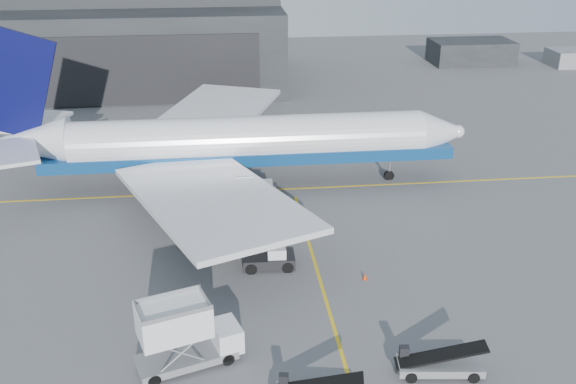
{
  "coord_description": "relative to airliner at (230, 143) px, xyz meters",
  "views": [
    {
      "loc": [
        -6.92,
        -37.5,
        25.41
      ],
      "look_at": [
        -1.69,
        9.21,
        4.5
      ],
      "focal_mm": 40.0,
      "sensor_mm": 36.0,
      "label": 1
    }
  ],
  "objects": [
    {
      "name": "hangar",
      "position": [
        -16.0,
        43.68,
        4.93
      ],
      "size": [
        50.0,
        28.3,
        28.0
      ],
      "color": "black",
      "rests_on": "ground"
    },
    {
      "name": "belt_loader_b",
      "position": [
        11.37,
        -29.39,
        -3.99
      ],
      "size": [
        5.44,
        2.35,
        2.04
      ],
      "rotation": [
        0.0,
        0.0,
        -0.11
      ],
      "color": "gray",
      "rests_on": "ground"
    },
    {
      "name": "distant_bldg_b",
      "position": [
        61.0,
        46.73,
        -4.62
      ],
      "size": [
        8.0,
        6.0,
        2.8
      ],
      "primitive_type": "cube",
      "color": "gray",
      "rests_on": "ground"
    },
    {
      "name": "distant_bldg_a",
      "position": [
        44.0,
        50.73,
        -4.62
      ],
      "size": [
        14.0,
        8.0,
        4.0
      ],
      "primitive_type": "cube",
      "color": "black",
      "rests_on": "ground"
    },
    {
      "name": "taxi_lines",
      "position": [
        6.0,
        -8.6,
        -4.61
      ],
      "size": [
        80.0,
        42.12,
        0.02
      ],
      "color": "gold",
      "rests_on": "ground"
    },
    {
      "name": "pushback_tug",
      "position": [
        2.5,
        -15.87,
        -3.93
      ],
      "size": [
        4.03,
        2.44,
        1.84
      ],
      "rotation": [
        0.0,
        0.0,
        -0.03
      ],
      "color": "black",
      "rests_on": "ground"
    },
    {
      "name": "ground",
      "position": [
        6.0,
        -21.27,
        -4.62
      ],
      "size": [
        200.0,
        200.0,
        0.0
      ],
      "primitive_type": "plane",
      "color": "#565659",
      "rests_on": "ground"
    },
    {
      "name": "catering_truck",
      "position": [
        -3.58,
        -26.97,
        -2.43
      ],
      "size": [
        6.7,
        4.16,
        4.33
      ],
      "rotation": [
        0.0,
        0.0,
        0.32
      ],
      "color": "gray",
      "rests_on": "ground"
    },
    {
      "name": "traffic_cone",
      "position": [
        9.35,
        -18.57,
        -4.38
      ],
      "size": [
        0.34,
        0.34,
        0.49
      ],
      "color": "red",
      "rests_on": "ground"
    },
    {
      "name": "airliner",
      "position": [
        0.0,
        0.0,
        0.0
      ],
      "size": [
        47.0,
        45.58,
        16.49
      ],
      "color": "white",
      "rests_on": "ground"
    }
  ]
}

